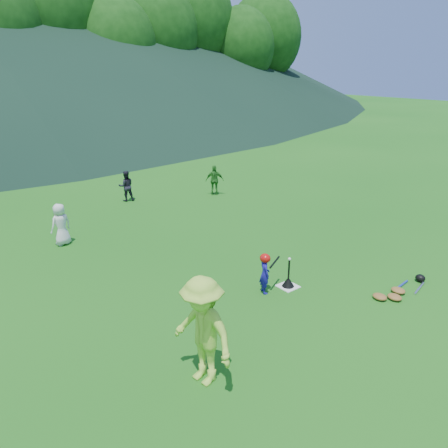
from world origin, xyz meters
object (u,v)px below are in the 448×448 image
(home_plate, at_px, (288,286))
(batter_child, at_px, (265,274))
(adult_coach, at_px, (203,331))
(batting_tee, at_px, (288,282))
(fielder_b, at_px, (126,186))
(equipment_pile, at_px, (399,291))
(fielder_c, at_px, (215,180))
(fielder_a, at_px, (61,224))

(home_plate, bearing_deg, batter_child, 165.62)
(adult_coach, bearing_deg, home_plate, 103.98)
(home_plate, bearing_deg, batting_tee, 0.00)
(adult_coach, bearing_deg, fielder_b, 152.23)
(batter_child, bearing_deg, equipment_pile, -105.80)
(adult_coach, relative_size, fielder_c, 1.58)
(home_plate, bearing_deg, fielder_c, 65.38)
(fielder_c, height_order, equipment_pile, fielder_c)
(batter_child, bearing_deg, fielder_c, -5.86)
(fielder_a, relative_size, fielder_b, 1.05)
(fielder_b, distance_m, fielder_c, 3.54)
(batter_child, relative_size, fielder_a, 0.76)
(fielder_a, height_order, equipment_pile, fielder_a)
(adult_coach, relative_size, fielder_a, 1.54)
(batter_child, distance_m, adult_coach, 3.35)
(batter_child, relative_size, equipment_pile, 0.53)
(adult_coach, relative_size, batting_tee, 2.85)
(adult_coach, bearing_deg, fielder_c, 133.92)
(batting_tee, bearing_deg, fielder_c, 65.38)
(fielder_c, height_order, batting_tee, fielder_c)
(batting_tee, bearing_deg, fielder_a, 119.00)
(batter_child, bearing_deg, home_plate, -81.12)
(equipment_pile, bearing_deg, fielder_b, 98.74)
(home_plate, relative_size, batter_child, 0.47)
(home_plate, height_order, equipment_pile, equipment_pile)
(batter_child, height_order, adult_coach, adult_coach)
(home_plate, xyz_separation_m, batter_child, (-0.64, 0.16, 0.47))
(fielder_a, bearing_deg, batting_tee, 105.49)
(home_plate, height_order, fielder_c, fielder_c)
(fielder_a, distance_m, fielder_c, 6.88)
(adult_coach, bearing_deg, batter_child, 110.75)
(fielder_b, distance_m, batting_tee, 8.89)
(home_plate, relative_size, adult_coach, 0.23)
(batter_child, height_order, batting_tee, batter_child)
(equipment_pile, bearing_deg, adult_coach, 175.68)
(adult_coach, height_order, fielder_a, adult_coach)
(home_plate, relative_size, batting_tee, 0.66)
(batting_tee, bearing_deg, fielder_b, 88.88)
(fielder_a, height_order, fielder_b, fielder_a)
(home_plate, bearing_deg, equipment_pile, -45.19)
(adult_coach, xyz_separation_m, batting_tee, (3.55, 1.43, -0.84))
(fielder_c, bearing_deg, batter_child, 98.42)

